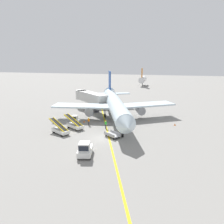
# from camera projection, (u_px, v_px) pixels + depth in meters

# --- Properties ---
(ground_plane) EXTENTS (300.00, 300.00, 0.00)m
(ground_plane) POSITION_uv_depth(u_px,v_px,m) (103.00, 138.00, 39.43)
(ground_plane) COLOR gray
(taxi_line_yellow) EXTENTS (27.22, 75.43, 0.01)m
(taxi_line_yellow) POSITION_uv_depth(u_px,v_px,m) (107.00, 129.00, 44.29)
(taxi_line_yellow) COLOR yellow
(taxi_line_yellow) RESTS_ON ground
(airliner) EXTENTS (27.53, 34.22, 10.10)m
(airliner) POSITION_uv_depth(u_px,v_px,m) (115.00, 104.00, 50.84)
(airliner) COLOR silver
(airliner) RESTS_ON ground
(jet_bridge) EXTENTS (11.26, 10.28, 4.85)m
(jet_bridge) POSITION_uv_depth(u_px,v_px,m) (89.00, 97.00, 59.90)
(jet_bridge) COLOR beige
(jet_bridge) RESTS_ON ground
(pushback_tug) EXTENTS (2.65, 3.93, 2.20)m
(pushback_tug) POSITION_uv_depth(u_px,v_px,m) (85.00, 150.00, 32.03)
(pushback_tug) COLOR silver
(pushback_tug) RESTS_ON ground
(baggage_tug_near_wing) EXTENTS (1.53, 2.51, 2.10)m
(baggage_tug_near_wing) POSITION_uv_depth(u_px,v_px,m) (75.00, 121.00, 46.92)
(baggage_tug_near_wing) COLOR silver
(baggage_tug_near_wing) RESTS_ON ground
(belt_loader_forward_hold) EXTENTS (4.95, 3.61, 2.59)m
(belt_loader_forward_hold) POSITION_uv_depth(u_px,v_px,m) (60.00, 130.00, 41.51)
(belt_loader_forward_hold) COLOR silver
(belt_loader_forward_hold) RESTS_ON ground
(belt_loader_aft_hold) EXTENTS (4.94, 3.64, 2.59)m
(belt_loader_aft_hold) POSITION_uv_depth(u_px,v_px,m) (75.00, 125.00, 44.45)
(belt_loader_aft_hold) COLOR silver
(belt_loader_aft_hold) RESTS_ON ground
(baggage_cart_loaded) EXTENTS (3.54, 2.88, 0.94)m
(baggage_cart_loaded) POSITION_uv_depth(u_px,v_px,m) (112.00, 135.00, 39.73)
(baggage_cart_loaded) COLOR #A5A5A8
(baggage_cart_loaded) RESTS_ON ground
(ground_crew_marshaller) EXTENTS (0.36, 0.24, 1.70)m
(ground_crew_marshaller) POSITION_uv_depth(u_px,v_px,m) (89.00, 121.00, 46.63)
(ground_crew_marshaller) COLOR #26262D
(ground_crew_marshaller) RESTS_ON ground
(ground_crew_wing_walker) EXTENTS (0.36, 0.24, 1.70)m
(ground_crew_wing_walker) POSITION_uv_depth(u_px,v_px,m) (106.00, 124.00, 44.49)
(ground_crew_wing_walker) COLOR #26262D
(ground_crew_wing_walker) RESTS_ON ground
(safety_cone_nose_left) EXTENTS (0.36, 0.36, 0.44)m
(safety_cone_nose_left) POSITION_uv_depth(u_px,v_px,m) (84.00, 121.00, 49.02)
(safety_cone_nose_left) COLOR orange
(safety_cone_nose_left) RESTS_ON ground
(safety_cone_nose_right) EXTENTS (0.36, 0.36, 0.44)m
(safety_cone_nose_right) POSITION_uv_depth(u_px,v_px,m) (175.00, 124.00, 46.67)
(safety_cone_nose_right) COLOR orange
(safety_cone_nose_right) RESTS_ON ground
(safety_cone_wingtip_left) EXTENTS (0.36, 0.36, 0.44)m
(safety_cone_wingtip_left) POSITION_uv_depth(u_px,v_px,m) (116.00, 115.00, 54.70)
(safety_cone_wingtip_left) COLOR orange
(safety_cone_wingtip_left) RESTS_ON ground
(distant_aircraft_far_left) EXTENTS (3.00, 10.10, 8.80)m
(distant_aircraft_far_left) POSITION_uv_depth(u_px,v_px,m) (143.00, 79.00, 111.59)
(distant_aircraft_far_left) COLOR silver
(distant_aircraft_far_left) RESTS_ON ground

